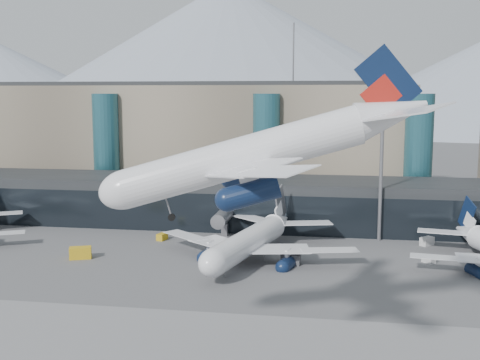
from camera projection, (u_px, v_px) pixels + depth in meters
name	position (u px, v px, depth m)	size (l,w,h in m)	color
ground	(153.00, 324.00, 73.42)	(900.00, 900.00, 0.00)	#515154
concourse	(234.00, 202.00, 129.12)	(170.00, 27.00, 10.00)	black
terminal_main	(164.00, 140.00, 163.15)	(130.00, 30.00, 31.00)	gray
teal_towers	(185.00, 152.00, 146.13)	(116.40, 19.40, 46.00)	#255C69
mountain_ridge	(331.00, 69.00, 435.65)	(910.00, 400.00, 110.00)	gray
lightmast_mid	(381.00, 166.00, 113.49)	(3.00, 1.20, 25.60)	slate
hero_jet	(273.00, 141.00, 56.31)	(33.21, 33.01, 10.75)	silver
jet_parked_mid	(256.00, 231.00, 103.21)	(36.76, 37.89, 12.17)	silver
veh_b	(162.00, 237.00, 115.70)	(2.23, 1.37, 1.29)	gold
veh_c	(291.00, 259.00, 99.06)	(3.15, 1.66, 1.75)	#46474B
veh_d	(427.00, 241.00, 111.63)	(2.69, 1.44, 1.54)	#BEBEBE
veh_g	(429.00, 259.00, 100.09)	(2.12, 1.24, 1.24)	#BEBEBE
veh_h	(80.00, 253.00, 102.63)	(3.63, 1.91, 2.01)	gold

